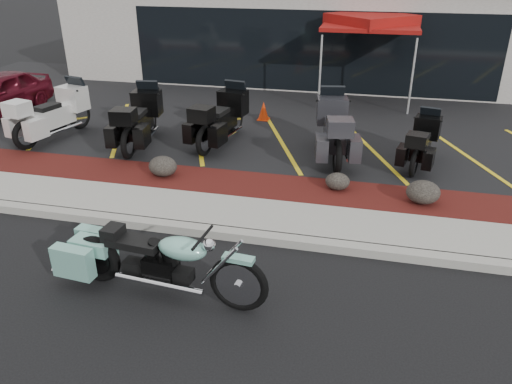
% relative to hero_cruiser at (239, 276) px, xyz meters
% --- Properties ---
extents(ground, '(90.00, 90.00, 0.00)m').
position_rel_hero_cruiser_xyz_m(ground, '(-0.67, 0.93, -0.55)').
color(ground, black).
rests_on(ground, ground).
extents(curb, '(24.00, 0.25, 0.15)m').
position_rel_hero_cruiser_xyz_m(curb, '(-0.67, 1.83, -0.47)').
color(curb, gray).
rests_on(curb, ground).
extents(sidewalk, '(24.00, 1.20, 0.15)m').
position_rel_hero_cruiser_xyz_m(sidewalk, '(-0.67, 2.53, -0.47)').
color(sidewalk, gray).
rests_on(sidewalk, ground).
extents(mulch_bed, '(24.00, 1.20, 0.16)m').
position_rel_hero_cruiser_xyz_m(mulch_bed, '(-0.67, 3.73, -0.47)').
color(mulch_bed, '#350E0C').
rests_on(mulch_bed, ground).
extents(upper_lot, '(26.00, 9.60, 0.15)m').
position_rel_hero_cruiser_xyz_m(upper_lot, '(-0.67, 9.13, -0.47)').
color(upper_lot, black).
rests_on(upper_lot, ground).
extents(dealership_building, '(18.00, 8.16, 4.00)m').
position_rel_hero_cruiser_xyz_m(dealership_building, '(-0.67, 15.40, 1.46)').
color(dealership_building, gray).
rests_on(dealership_building, ground).
extents(boulder_left, '(0.60, 0.50, 0.43)m').
position_rel_hero_cruiser_xyz_m(boulder_left, '(-2.64, 3.70, -0.18)').
color(boulder_left, black).
rests_on(boulder_left, mulch_bed).
extents(boulder_mid, '(0.48, 0.40, 0.34)m').
position_rel_hero_cruiser_xyz_m(boulder_mid, '(0.99, 3.86, -0.22)').
color(boulder_mid, black).
rests_on(boulder_mid, mulch_bed).
extents(boulder_right, '(0.62, 0.52, 0.44)m').
position_rel_hero_cruiser_xyz_m(boulder_right, '(2.59, 3.62, -0.17)').
color(boulder_right, black).
rests_on(boulder_right, mulch_bed).
extents(hero_cruiser, '(3.18, 1.07, 1.10)m').
position_rel_hero_cruiser_xyz_m(hero_cruiser, '(0.00, 0.00, 0.00)').
color(hero_cruiser, '#78BCAA').
rests_on(hero_cruiser, ground).
extents(touring_white, '(1.45, 2.57, 1.41)m').
position_rel_hero_cruiser_xyz_m(touring_white, '(-6.04, 6.18, 0.31)').
color(touring_white, silver).
rests_on(touring_white, upper_lot).
extents(touring_black_front, '(1.22, 2.51, 1.40)m').
position_rel_hero_cruiser_xyz_m(touring_black_front, '(-4.03, 6.21, 0.30)').
color(touring_black_front, black).
rests_on(touring_black_front, upper_lot).
extents(touring_black_mid, '(1.28, 2.51, 1.39)m').
position_rel_hero_cruiser_xyz_m(touring_black_mid, '(-1.89, 6.77, 0.30)').
color(touring_black_mid, black).
rests_on(touring_black_mid, upper_lot).
extents(touring_grey, '(1.40, 2.64, 1.46)m').
position_rel_hero_cruiser_xyz_m(touring_grey, '(0.57, 6.48, 0.33)').
color(touring_grey, '#29292E').
rests_on(touring_grey, upper_lot).
extents(touring_black_rear, '(1.18, 2.09, 1.14)m').
position_rel_hero_cruiser_xyz_m(touring_black_rear, '(2.81, 6.27, 0.17)').
color(touring_black_rear, black).
rests_on(touring_black_rear, upper_lot).
extents(traffic_cone, '(0.38, 0.38, 0.51)m').
position_rel_hero_cruiser_xyz_m(traffic_cone, '(-1.44, 8.09, -0.14)').
color(traffic_cone, red).
rests_on(traffic_cone, upper_lot).
extents(popup_canopy, '(2.92, 2.92, 2.62)m').
position_rel_hero_cruiser_xyz_m(popup_canopy, '(1.24, 10.93, 1.98)').
color(popup_canopy, silver).
rests_on(popup_canopy, upper_lot).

